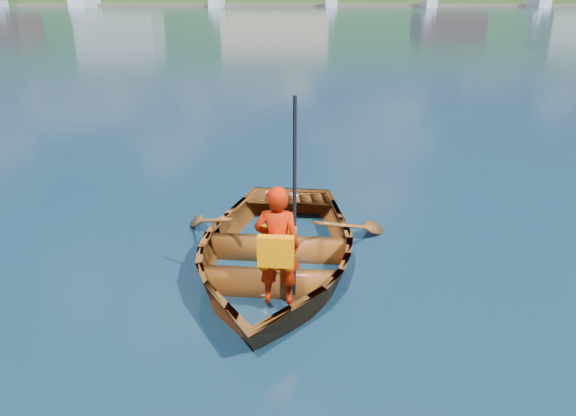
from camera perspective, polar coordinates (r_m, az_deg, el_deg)
ground at (r=6.86m, az=2.08°, el=-4.51°), size 600.00×600.00×0.00m
rowboat at (r=6.37m, az=-1.47°, el=-4.21°), size 3.04×4.01×0.78m
child_paddler at (r=5.35m, az=-1.08°, el=-3.85°), size 0.46×0.36×2.00m
dock at (r=154.49m, az=4.01°, el=19.85°), size 160.04×5.88×0.80m
marina_yachts at (r=149.92m, az=-4.28°, el=20.20°), size 138.89×13.47×4.30m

